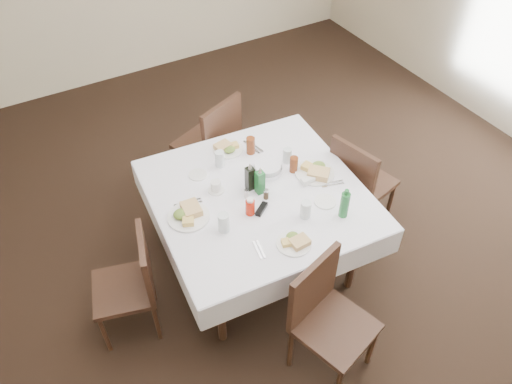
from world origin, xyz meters
TOP-DOWN VIEW (x-y plane):
  - ground_plane at (0.00, 0.00)m, footprint 7.00×7.00m
  - room_shell at (0.00, 0.00)m, footprint 6.04×7.04m
  - dining_table at (-0.15, 0.16)m, footprint 1.59×1.59m
  - chair_north at (-0.05, 1.11)m, footprint 0.60×0.60m
  - chair_south at (-0.21, -0.77)m, footprint 0.55×0.55m
  - chair_east at (0.74, 0.10)m, footprint 0.53×0.53m
  - chair_west at (-1.16, 0.09)m, footprint 0.50×0.50m
  - meal_north at (-0.12, 0.71)m, footprint 0.24×0.24m
  - meal_south at (-0.18, -0.36)m, footprint 0.23×0.23m
  - meal_east at (0.32, 0.13)m, footprint 0.30×0.30m
  - meal_west at (-0.68, 0.20)m, footprint 0.29×0.29m
  - side_plate_a at (-0.45, 0.55)m, footprint 0.14×0.14m
  - side_plate_b at (0.21, -0.15)m, footprint 0.15×0.15m
  - water_n at (-0.25, 0.57)m, footprint 0.07×0.07m
  - water_s at (0.01, -0.20)m, footprint 0.07×0.07m
  - water_e at (0.21, 0.35)m, footprint 0.07×0.07m
  - water_w at (-0.52, -0.03)m, footprint 0.08×0.08m
  - iced_tea_a at (0.03, 0.59)m, footprint 0.07×0.07m
  - iced_tea_b at (0.20, 0.24)m, footprint 0.06×0.06m
  - bread_basket at (0.02, 0.32)m, footprint 0.22×0.22m
  - oil_cruet_dark at (-0.18, 0.24)m, footprint 0.06×0.06m
  - oil_cruet_green at (-0.13, 0.17)m, footprint 0.06×0.06m
  - ketchup_bottle at (-0.30, 0.02)m, footprint 0.06×0.06m
  - salt_shaker at (-0.25, 0.17)m, footprint 0.03×0.03m
  - pepper_shaker at (-0.13, 0.09)m, footprint 0.04×0.04m
  - coffee_mug at (-0.40, 0.34)m, footprint 0.12×0.12m
  - sunglasses at (-0.22, 0.00)m, footprint 0.13×0.11m
  - green_bottle at (0.24, -0.31)m, footprint 0.06×0.06m
  - sugar_caddy at (0.21, 0.07)m, footprint 0.10×0.06m
  - cutlery_n at (0.08, 0.64)m, footprint 0.08×0.21m
  - cutlery_s at (-0.41, -0.29)m, footprint 0.06×0.16m
  - cutlery_e at (0.36, -0.03)m, footprint 0.18×0.08m
  - cutlery_w at (-0.63, 0.31)m, footprint 0.20×0.08m

SIDE VIEW (x-z plane):
  - ground_plane at x=0.00m, z-range 0.00..0.00m
  - chair_west at x=-1.16m, z-range 0.06..0.92m
  - chair_east at x=0.74m, z-range 0.07..0.98m
  - chair_south at x=-0.21m, z-range 0.07..1.00m
  - chair_north at x=-0.05m, z-range 0.07..1.04m
  - dining_table at x=-0.15m, z-range 0.31..1.07m
  - cutlery_s at x=-0.41m, z-range 0.76..0.77m
  - cutlery_e at x=0.36m, z-range 0.76..0.77m
  - cutlery_w at x=-0.63m, z-range 0.76..0.77m
  - cutlery_n at x=0.08m, z-range 0.76..0.77m
  - side_plate_a at x=-0.45m, z-range 0.76..0.77m
  - side_plate_b at x=0.21m, z-range 0.76..0.77m
  - sunglasses at x=-0.22m, z-range 0.76..0.79m
  - meal_south at x=-0.18m, z-range 0.76..0.81m
  - meal_north at x=-0.12m, z-range 0.76..0.81m
  - meal_west at x=-0.68m, z-range 0.76..0.82m
  - meal_east at x=0.32m, z-range 0.76..0.82m
  - sugar_caddy at x=0.21m, z-range 0.76..0.81m
  - bread_basket at x=0.02m, z-range 0.76..0.83m
  - salt_shaker at x=-0.25m, z-range 0.76..0.84m
  - coffee_mug at x=-0.40m, z-range 0.76..0.84m
  - pepper_shaker at x=-0.13m, z-range 0.76..0.84m
  - water_e at x=0.21m, z-range 0.76..0.88m
  - iced_tea_b at x=0.20m, z-range 0.76..0.89m
  - ketchup_bottle at x=-0.30m, z-range 0.76..0.90m
  - water_n at x=-0.25m, z-range 0.76..0.89m
  - water_s at x=0.01m, z-range 0.76..0.89m
  - water_w at x=-0.52m, z-range 0.76..0.90m
  - iced_tea_a at x=0.03m, z-range 0.76..0.90m
  - oil_cruet_green at x=-0.13m, z-range 0.75..0.98m
  - oil_cruet_dark at x=-0.18m, z-range 0.75..0.99m
  - green_bottle at x=0.24m, z-range 0.75..0.99m
  - room_shell at x=0.00m, z-range 0.31..3.11m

